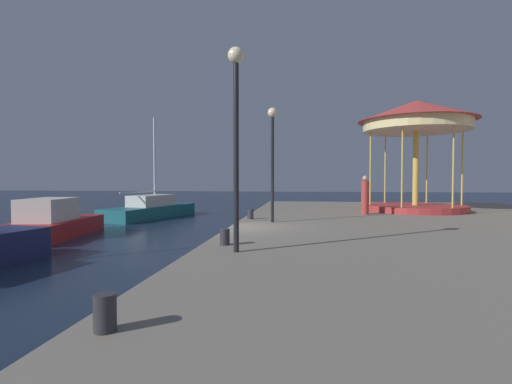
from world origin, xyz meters
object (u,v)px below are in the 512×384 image
at_px(carousel, 416,128).
at_px(bollard_north, 250,214).
at_px(bollard_center, 225,237).
at_px(lamp_post_mid_promenade, 272,144).
at_px(person_mid_promenade, 365,196).
at_px(bollard_south, 105,313).
at_px(motorboat_red, 51,223).
at_px(sailboat_teal, 151,209).
at_px(lamp_post_near_edge, 236,113).

distance_m(carousel, bollard_north, 9.91).
distance_m(carousel, bollard_center, 13.85).
xyz_separation_m(lamp_post_mid_promenade, person_mid_promenade, (3.89, 3.70, -2.08)).
height_order(carousel, bollard_south, carousel).
bearing_deg(motorboat_red, bollard_south, -52.77).
height_order(bollard_north, person_mid_promenade, person_mid_promenade).
relative_size(sailboat_teal, person_mid_promenade, 4.22).
distance_m(lamp_post_mid_promenade, person_mid_promenade, 5.76).
bearing_deg(lamp_post_mid_promenade, person_mid_promenade, 43.53).
bearing_deg(motorboat_red, bollard_center, -33.09).
height_order(sailboat_teal, lamp_post_mid_promenade, sailboat_teal).
relative_size(lamp_post_near_edge, person_mid_promenade, 2.55).
bearing_deg(lamp_post_mid_promenade, bollard_north, 134.73).
bearing_deg(lamp_post_near_edge, person_mid_promenade, 66.58).
height_order(lamp_post_near_edge, person_mid_promenade, lamp_post_near_edge).
bearing_deg(person_mid_promenade, bollard_south, -108.54).
bearing_deg(person_mid_promenade, bollard_center, -117.65).
height_order(motorboat_red, person_mid_promenade, person_mid_promenade).
bearing_deg(bollard_center, lamp_post_mid_promenade, 81.94).
xyz_separation_m(bollard_south, bollard_north, (-0.08, 11.50, 0.00)).
relative_size(lamp_post_near_edge, bollard_north, 11.19).
xyz_separation_m(carousel, lamp_post_near_edge, (-6.96, -11.87, -1.10)).
relative_size(bollard_north, person_mid_promenade, 0.23).
xyz_separation_m(sailboat_teal, lamp_post_near_edge, (7.99, -14.58, 3.30)).
bearing_deg(sailboat_teal, motorboat_red, -96.21).
bearing_deg(carousel, sailboat_teal, 169.71).
bearing_deg(motorboat_red, bollard_north, 3.99).
distance_m(carousel, lamp_post_mid_promenade, 9.00).
bearing_deg(lamp_post_mid_promenade, lamp_post_near_edge, -92.78).
relative_size(lamp_post_mid_promenade, bollard_north, 10.58).
bearing_deg(bollard_north, person_mid_promenade, 29.41).
relative_size(sailboat_teal, carousel, 1.30).
xyz_separation_m(bollard_south, person_mid_promenade, (4.77, 14.23, 0.62)).
bearing_deg(person_mid_promenade, motorboat_red, -165.80).
height_order(carousel, lamp_post_mid_promenade, carousel).
distance_m(lamp_post_near_edge, lamp_post_mid_promenade, 5.97).
bearing_deg(lamp_post_mid_promenade, bollard_center, -98.06).
xyz_separation_m(carousel, bollard_south, (-7.55, -16.44, -3.94)).
height_order(bollard_south, person_mid_promenade, person_mid_promenade).
bearing_deg(sailboat_teal, bollard_south, -68.86).
bearing_deg(sailboat_teal, bollard_north, -46.26).
xyz_separation_m(lamp_post_near_edge, bollard_center, (-0.44, 0.84, -2.84)).
xyz_separation_m(motorboat_red, lamp_post_mid_promenade, (9.18, -0.39, 3.11)).
xyz_separation_m(sailboat_teal, lamp_post_mid_promenade, (8.28, -8.62, 3.16)).
bearing_deg(person_mid_promenade, sailboat_teal, 157.99).
xyz_separation_m(bollard_north, person_mid_promenade, (4.85, 2.73, 0.62)).
bearing_deg(bollard_south, sailboat_teal, 111.14).
bearing_deg(bollard_south, bollard_north, 90.39).
distance_m(lamp_post_near_edge, bollard_south, 5.41).
height_order(motorboat_red, carousel, carousel).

